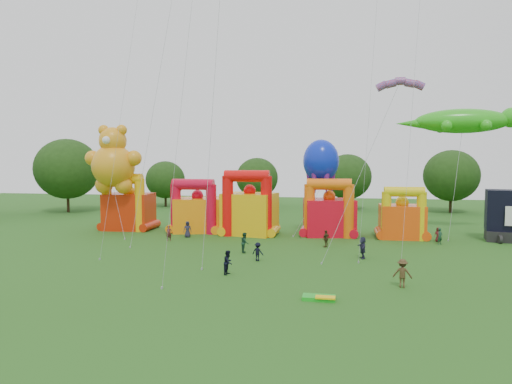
% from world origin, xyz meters
% --- Properties ---
extents(ground, '(160.00, 160.00, 0.00)m').
position_xyz_m(ground, '(0.00, 0.00, 0.00)').
color(ground, '#285818').
rests_on(ground, ground).
extents(tree_ring, '(123.30, 125.40, 12.07)m').
position_xyz_m(tree_ring, '(-1.18, 0.61, 6.26)').
color(tree_ring, '#352314').
rests_on(tree_ring, ground).
extents(bouncy_castle_0, '(5.77, 4.76, 6.97)m').
position_xyz_m(bouncy_castle_0, '(-19.03, 27.28, 2.63)').
color(bouncy_castle_0, red).
rests_on(bouncy_castle_0, ground).
extents(bouncy_castle_1, '(6.47, 5.69, 6.38)m').
position_xyz_m(bouncy_castle_1, '(-10.13, 27.02, 2.41)').
color(bouncy_castle_1, orange).
rests_on(bouncy_castle_1, ground).
extents(bouncy_castle_2, '(6.41, 5.51, 7.44)m').
position_xyz_m(bouncy_castle_2, '(-3.58, 26.16, 2.81)').
color(bouncy_castle_2, '#F2B10C').
rests_on(bouncy_castle_2, ground).
extents(bouncy_castle_3, '(6.18, 5.32, 6.53)m').
position_xyz_m(bouncy_castle_3, '(5.46, 27.08, 2.47)').
color(bouncy_castle_3, red).
rests_on(bouncy_castle_3, ground).
extents(bouncy_castle_4, '(4.75, 3.85, 5.73)m').
position_xyz_m(bouncy_castle_4, '(13.38, 26.61, 2.19)').
color(bouncy_castle_4, '#F64B0D').
rests_on(bouncy_castle_4, ground).
extents(teddy_bear_kite, '(7.18, 7.19, 12.80)m').
position_xyz_m(teddy_bear_kite, '(-19.13, 24.31, 6.41)').
color(teddy_bear_kite, orange).
rests_on(teddy_bear_kite, ground).
extents(gecko_kite, '(14.00, 9.12, 14.71)m').
position_xyz_m(gecko_kite, '(19.83, 30.27, 8.55)').
color(gecko_kite, green).
rests_on(gecko_kite, ground).
extents(octopus_kite, '(5.05, 4.89, 11.03)m').
position_xyz_m(octopus_kite, '(3.97, 27.73, 6.28)').
color(octopus_kite, '#0D24C8').
rests_on(octopus_kite, ground).
extents(parafoil_kites, '(27.32, 15.09, 32.89)m').
position_xyz_m(parafoil_kites, '(-3.49, 17.42, 12.81)').
color(parafoil_kites, red).
rests_on(parafoil_kites, ground).
extents(diamond_kites, '(27.37, 16.75, 35.34)m').
position_xyz_m(diamond_kites, '(0.79, 12.17, 15.05)').
color(diamond_kites, red).
rests_on(diamond_kites, ground).
extents(folded_kite_bundle, '(2.02, 1.12, 0.31)m').
position_xyz_m(folded_kite_bundle, '(5.44, 2.73, 0.14)').
color(folded_kite_bundle, green).
rests_on(folded_kite_bundle, ground).
extents(spectator_0, '(0.99, 0.76, 1.80)m').
position_xyz_m(spectator_0, '(-9.92, 22.97, 0.90)').
color(spectator_0, '#222138').
rests_on(spectator_0, ground).
extents(spectator_1, '(0.71, 0.65, 1.62)m').
position_xyz_m(spectator_1, '(-11.15, 20.55, 0.81)').
color(spectator_1, '#4F161C').
rests_on(spectator_1, ground).
extents(spectator_2, '(0.82, 0.99, 1.87)m').
position_xyz_m(spectator_2, '(-1.99, 15.96, 0.94)').
color(spectator_2, '#173B29').
rests_on(spectator_2, ground).
extents(spectator_3, '(1.16, 0.90, 1.59)m').
position_xyz_m(spectator_3, '(-0.19, 12.70, 0.79)').
color(spectator_3, black).
rests_on(spectator_3, ground).
extents(spectator_4, '(0.93, 1.05, 1.70)m').
position_xyz_m(spectator_4, '(5.35, 19.91, 0.85)').
color(spectator_4, '#3F3219').
rests_on(spectator_4, ground).
extents(spectator_5, '(0.84, 1.84, 1.91)m').
position_xyz_m(spectator_5, '(8.61, 15.27, 0.96)').
color(spectator_5, '#272741').
rests_on(spectator_5, ground).
extents(spectator_6, '(0.89, 0.79, 1.53)m').
position_xyz_m(spectator_6, '(16.81, 25.00, 0.76)').
color(spectator_6, '#511719').
rests_on(spectator_6, ground).
extents(spectator_7, '(0.72, 0.71, 1.68)m').
position_xyz_m(spectator_7, '(16.69, 23.53, 0.84)').
color(spectator_7, '#1A412B').
rests_on(spectator_7, ground).
extents(spectator_8, '(0.82, 0.98, 1.82)m').
position_xyz_m(spectator_8, '(-1.57, 7.83, 0.91)').
color(spectator_8, black).
rests_on(spectator_8, ground).
extents(spectator_9, '(1.36, 0.92, 1.94)m').
position_xyz_m(spectator_9, '(10.79, 6.49, 0.97)').
color(spectator_9, '#45321B').
rests_on(spectator_9, ground).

